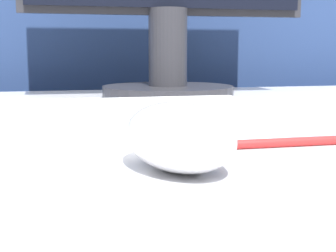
{
  "coord_description": "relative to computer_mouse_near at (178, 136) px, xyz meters",
  "views": [
    {
      "loc": [
        -0.01,
        -0.51,
        0.81
      ],
      "look_at": [
        0.07,
        -0.17,
        0.76
      ],
      "focal_mm": 50.0,
      "sensor_mm": 36.0,
      "label": 1
    }
  ],
  "objects": [
    {
      "name": "partition_panel",
      "position": [
        -0.07,
        0.83,
        -0.18
      ],
      "size": [
        5.0,
        0.03,
        1.14
      ],
      "color": "navy",
      "rests_on": "ground_plane"
    },
    {
      "name": "keyboard",
      "position": [
        -0.06,
        0.21,
        -0.01
      ],
      "size": [
        0.43,
        0.15,
        0.02
      ],
      "rotation": [
        0.0,
        0.0,
        0.01
      ],
      "color": "silver",
      "rests_on": "desk"
    },
    {
      "name": "computer_mouse_near",
      "position": [
        0.0,
        0.0,
        0.0
      ],
      "size": [
        0.09,
        0.12,
        0.05
      ],
      "rotation": [
        0.0,
        0.0,
        0.27
      ],
      "color": "silver",
      "rests_on": "desk"
    },
    {
      "name": "pen",
      "position": [
        0.12,
        0.06,
        -0.02
      ],
      "size": [
        0.15,
        0.01,
        0.01
      ],
      "rotation": [
        0.0,
        0.0,
        -0.01
      ],
      "color": "red",
      "rests_on": "desk"
    }
  ]
}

